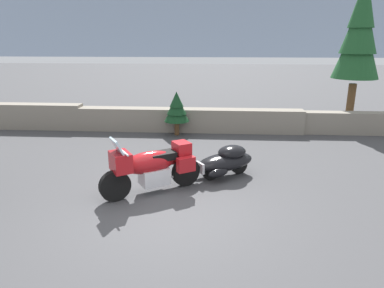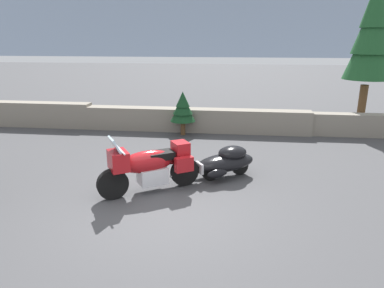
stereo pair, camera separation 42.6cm
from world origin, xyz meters
name	(u,v)px [view 1 (the left image)]	position (x,y,z in m)	size (l,w,h in m)	color
ground_plane	(166,213)	(0.00, 0.00, 0.00)	(80.00, 80.00, 0.00)	#424244
stone_guard_wall	(169,119)	(-0.76, 6.24, 0.43)	(24.00, 0.58, 0.93)	gray
distant_ridgeline	(214,20)	(0.00, 96.28, 8.00)	(240.00, 80.00, 16.00)	#8C9EB7
touring_motorcycle	(151,166)	(-0.44, 0.93, 0.62)	(2.02, 1.48, 1.33)	black
car_shaped_trailer	(226,161)	(1.18, 1.97, 0.41)	(2.05, 1.50, 0.76)	black
pine_tree_tall	(360,33)	(6.11, 7.76, 3.42)	(1.69, 1.69, 5.46)	brown
pine_sapling_near	(177,108)	(-0.42, 5.70, 0.95)	(0.87, 0.87, 1.51)	brown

